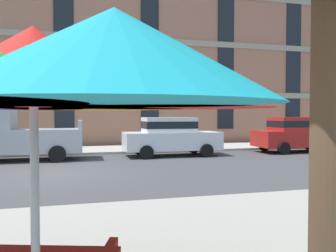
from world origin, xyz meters
name	(u,v)px	position (x,y,z in m)	size (l,w,h in m)	color
ground_plane	(55,174)	(0.00, 0.00, 0.00)	(120.00, 120.00, 0.00)	#424244
sidewalk_far	(63,151)	(0.00, 6.80, 0.06)	(56.00, 3.60, 0.12)	#B2ADA3
apartment_building	(67,54)	(0.00, 14.99, 6.40)	(44.90, 12.08, 12.80)	#A87056
pickup_silver	(12,136)	(-1.89, 3.70, 1.03)	(5.10, 2.12, 2.20)	#A8AAB2
sedan_white	(171,135)	(4.86, 3.70, 0.95)	(4.40, 1.98, 1.78)	silver
sedan_red	(297,133)	(11.52, 3.70, 0.95)	(4.40, 1.98, 1.78)	#B21E19
patio_umbrella	(33,72)	(0.43, -9.00, 2.18)	(3.44, 3.20, 2.49)	silver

